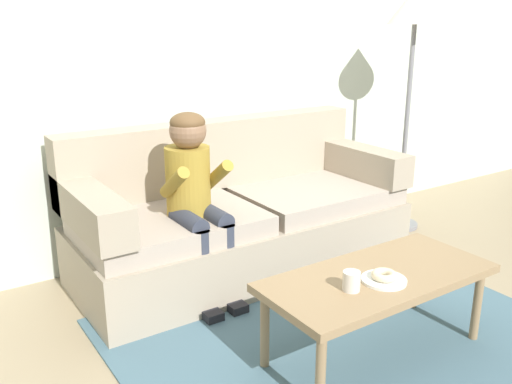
# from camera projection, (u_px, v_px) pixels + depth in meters

# --- Properties ---
(ground) EXTENTS (10.00, 10.00, 0.00)m
(ground) POSITION_uv_depth(u_px,v_px,m) (318.00, 321.00, 3.05)
(ground) COLOR #9E896B
(wall_back) EXTENTS (8.00, 0.10, 2.80)m
(wall_back) POSITION_uv_depth(u_px,v_px,m) (193.00, 50.00, 3.75)
(wall_back) COLOR beige
(wall_back) RESTS_ON ground
(area_rug) EXTENTS (2.23, 1.95, 0.01)m
(area_rug) POSITION_uv_depth(u_px,v_px,m) (349.00, 341.00, 2.85)
(area_rug) COLOR #476675
(area_rug) RESTS_ON ground
(couch) EXTENTS (2.17, 0.90, 0.95)m
(couch) POSITION_uv_depth(u_px,v_px,m) (240.00, 218.00, 3.64)
(couch) COLOR tan
(couch) RESTS_ON ground
(coffee_table) EXTENTS (1.15, 0.52, 0.43)m
(coffee_table) POSITION_uv_depth(u_px,v_px,m) (378.00, 282.00, 2.64)
(coffee_table) COLOR #937551
(coffee_table) RESTS_ON ground
(person_child) EXTENTS (0.34, 0.58, 1.10)m
(person_child) POSITION_uv_depth(u_px,v_px,m) (195.00, 189.00, 3.15)
(person_child) COLOR olive
(person_child) RESTS_ON ground
(plate) EXTENTS (0.21, 0.21, 0.01)m
(plate) POSITION_uv_depth(u_px,v_px,m) (384.00, 280.00, 2.55)
(plate) COLOR white
(plate) RESTS_ON coffee_table
(donut) EXTENTS (0.13, 0.13, 0.04)m
(donut) POSITION_uv_depth(u_px,v_px,m) (384.00, 275.00, 2.54)
(donut) COLOR beige
(donut) RESTS_ON plate
(mug) EXTENTS (0.08, 0.08, 0.09)m
(mug) POSITION_uv_depth(u_px,v_px,m) (351.00, 281.00, 2.45)
(mug) COLOR silver
(mug) RESTS_ON coffee_table
(toy_controller) EXTENTS (0.23, 0.09, 0.05)m
(toy_controller) POSITION_uv_depth(u_px,v_px,m) (398.00, 286.00, 3.40)
(toy_controller) COLOR red
(toy_controller) RESTS_ON ground
(floor_lamp) EXTENTS (0.40, 0.40, 1.83)m
(floor_lamp) POSITION_uv_depth(u_px,v_px,m) (415.00, 25.00, 4.01)
(floor_lamp) COLOR slate
(floor_lamp) RESTS_ON ground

